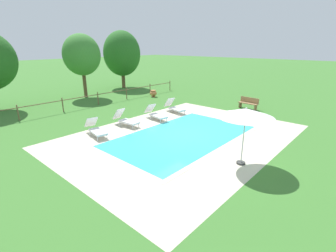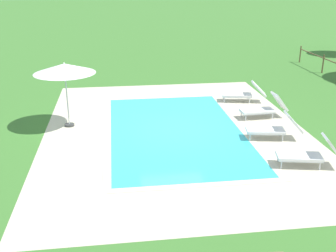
% 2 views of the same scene
% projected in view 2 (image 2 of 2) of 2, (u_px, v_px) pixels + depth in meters
% --- Properties ---
extents(ground_plane, '(160.00, 160.00, 0.00)m').
position_uv_depth(ground_plane, '(175.00, 130.00, 14.88)').
color(ground_plane, '#3D752D').
extents(pool_deck_paving, '(12.85, 9.40, 0.01)m').
position_uv_depth(pool_deck_paving, '(175.00, 130.00, 14.88)').
color(pool_deck_paving, beige).
rests_on(pool_deck_paving, ground).
extents(swimming_pool_water, '(8.13, 4.68, 0.01)m').
position_uv_depth(swimming_pool_water, '(175.00, 130.00, 14.88)').
color(swimming_pool_water, '#38C6D1').
rests_on(swimming_pool_water, ground).
extents(pool_coping_rim, '(8.61, 5.16, 0.01)m').
position_uv_depth(pool_coping_rim, '(175.00, 130.00, 14.88)').
color(pool_coping_rim, beige).
rests_on(pool_coping_rim, ground).
extents(sun_lounger_north_near_steps, '(0.70, 1.88, 1.00)m').
position_uv_depth(sun_lounger_north_near_steps, '(264.00, 108.00, 16.03)').
color(sun_lounger_north_near_steps, white).
rests_on(sun_lounger_north_near_steps, ground).
extents(sun_lounger_north_mid, '(0.98, 2.01, 0.93)m').
position_uv_depth(sun_lounger_north_mid, '(243.00, 93.00, 18.04)').
color(sun_lounger_north_mid, white).
rests_on(sun_lounger_north_mid, ground).
extents(sun_lounger_north_far, '(0.90, 1.96, 0.96)m').
position_uv_depth(sun_lounger_north_far, '(273.00, 128.00, 13.98)').
color(sun_lounger_north_far, white).
rests_on(sun_lounger_north_far, ground).
extents(sun_lounger_north_end, '(0.96, 1.94, 0.99)m').
position_uv_depth(sun_lounger_north_end, '(309.00, 154.00, 11.98)').
color(sun_lounger_north_end, white).
rests_on(sun_lounger_north_end, ground).
extents(patio_umbrella_open_foreground, '(2.21, 2.21, 2.41)m').
position_uv_depth(patio_umbrella_open_foreground, '(64.00, 69.00, 14.51)').
color(patio_umbrella_open_foreground, '#383838').
rests_on(patio_umbrella_open_foreground, ground).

